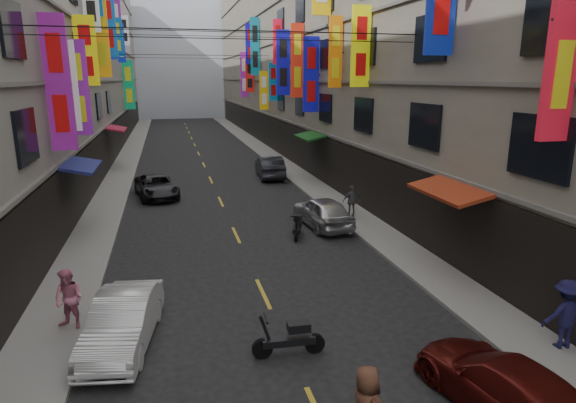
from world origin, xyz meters
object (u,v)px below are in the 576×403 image
pedestrian_rnear (566,314)px  car_left_far (157,186)px  car_right_far (270,167)px  car_right_near (506,387)px  car_left_mid (123,321)px  car_right_mid (322,212)px  scooter_far_right (297,226)px  pedestrian_rfar (352,201)px  scooter_crossing (290,339)px  pedestrian_lfar (69,299)px

pedestrian_rnear → car_left_far: bearing=-56.8°
car_right_far → car_right_near: bearing=92.8°
car_left_mid → car_right_mid: bearing=55.8°
scooter_far_right → car_right_mid: car_right_mid is taller
car_left_mid → car_right_near: bearing=-21.8°
car_left_far → car_right_mid: (7.40, -7.67, 0.08)m
pedestrian_rnear → pedestrian_rfar: pedestrian_rnear is taller
car_left_mid → scooter_crossing: bearing=-11.1°
car_right_mid → scooter_crossing: bearing=62.0°
car_right_mid → pedestrian_lfar: 11.95m
car_left_far → car_right_far: car_right_far is taller
car_right_far → car_left_mid: bearing=71.9°
scooter_crossing → car_right_near: 4.79m
pedestrian_rfar → car_left_far: bearing=-32.0°
car_left_mid → pedestrian_rnear: pedestrian_rnear is taller
car_left_far → car_right_mid: size_ratio=1.09×
scooter_crossing → car_right_near: (3.64, -3.11, 0.18)m
pedestrian_lfar → car_right_mid: bearing=66.5°
car_right_near → scooter_crossing: bearing=-49.1°
pedestrian_lfar → car_left_far: bearing=110.8°
car_right_near → pedestrian_lfar: pedestrian_lfar is taller
car_left_far → pedestrian_lfar: pedestrian_lfar is taller
scooter_crossing → car_left_mid: (-3.96, 1.48, 0.21)m
car_right_near → pedestrian_rfar: 14.03m
car_left_far → scooter_crossing: bearing=-88.7°
pedestrian_rfar → scooter_crossing: bearing=66.3°
car_left_far → pedestrian_lfar: size_ratio=2.72×
car_left_mid → car_left_far: 16.08m
pedestrian_rnear → pedestrian_lfar: bearing=-12.7°
car_left_mid → pedestrian_rnear: (10.54, -2.91, 0.35)m
scooter_crossing → car_right_near: size_ratio=0.42×
car_left_far → pedestrian_lfar: 15.17m
car_right_near → pedestrian_rfar: bearing=-107.4°
scooter_crossing → car_right_near: car_right_near is taller
car_left_far → car_right_far: bearing=18.2°
car_left_mid → car_right_far: size_ratio=0.88×
scooter_crossing → car_left_far: bearing=14.1°
scooter_crossing → pedestrian_rfar: 12.22m
pedestrian_lfar → pedestrian_rnear: pedestrian_rnear is taller
car_left_mid → car_right_far: bearing=77.5°
car_left_far → pedestrian_rfar: (9.16, -6.80, 0.26)m
scooter_far_right → car_left_far: car_left_far is taller
scooter_crossing → scooter_far_right: (2.58, 8.82, 0.00)m
scooter_far_right → pedestrian_rfar: pedestrian_rfar is taller
car_right_mid → car_right_near: bearing=82.5°
car_left_mid → pedestrian_rfar: pedestrian_rfar is taller
scooter_far_right → car_right_mid: 1.83m
scooter_crossing → pedestrian_rfar: (5.80, 10.75, 0.44)m
pedestrian_lfar → pedestrian_rnear: 12.57m
car_right_far → scooter_crossing: bearing=83.0°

